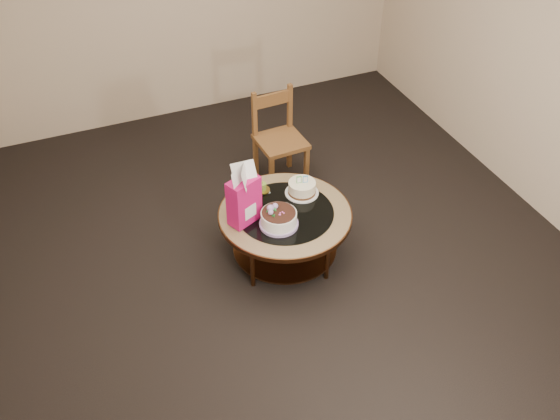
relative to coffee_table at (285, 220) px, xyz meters
name	(u,v)px	position (x,y,z in m)	size (l,w,h in m)	color
ground	(285,256)	(0.00, 0.00, -0.38)	(5.00, 5.00, 0.00)	black
room_walls	(286,83)	(0.00, 0.00, 1.16)	(4.52, 5.02, 2.61)	#BDA78F
coffee_table	(285,220)	(0.00, 0.00, 0.00)	(1.02, 1.02, 0.46)	#5A3219
decorated_cake	(279,219)	(-0.10, -0.12, 0.14)	(0.29, 0.29, 0.17)	#A688C1
cream_cake	(302,188)	(0.21, 0.16, 0.13)	(0.26, 0.26, 0.17)	silver
gift_bag	(244,195)	(-0.31, 0.03, 0.32)	(0.27, 0.24, 0.48)	#C6126D
pillar_candle	(263,189)	(-0.06, 0.30, 0.11)	(0.12, 0.12, 0.09)	#D0B855
dining_chair	(279,138)	(0.35, 0.97, 0.06)	(0.42, 0.42, 0.87)	brown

